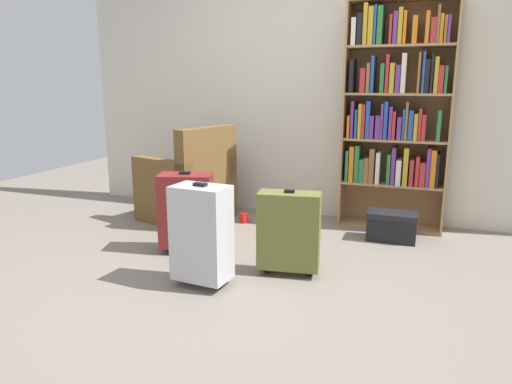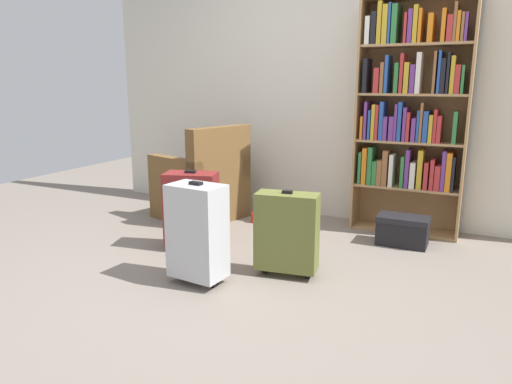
% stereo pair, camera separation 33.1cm
% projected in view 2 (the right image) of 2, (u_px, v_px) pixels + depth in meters
% --- Properties ---
extents(ground_plane, '(8.60, 8.60, 0.00)m').
position_uv_depth(ground_plane, '(246.00, 285.00, 3.12)').
color(ground_plane, slate).
extents(back_wall, '(4.92, 0.10, 2.60)m').
position_uv_depth(back_wall, '(336.00, 81.00, 4.46)').
color(back_wall, beige).
rests_on(back_wall, ground).
extents(bookshelf, '(0.91, 0.30, 1.97)m').
position_uv_depth(bookshelf, '(411.00, 111.00, 4.01)').
color(bookshelf, '#A87F51').
rests_on(bookshelf, ground).
extents(armchair, '(0.87, 0.87, 0.90)m').
position_uv_depth(armchair, '(203.00, 186.00, 4.60)').
color(armchair, brown).
rests_on(armchair, ground).
extents(mug, '(0.12, 0.08, 0.10)m').
position_uv_depth(mug, '(256.00, 217.00, 4.49)').
color(mug, red).
rests_on(mug, ground).
extents(storage_box, '(0.40, 0.23, 0.24)m').
position_uv_depth(storage_box, '(403.00, 230.00, 3.86)').
color(storage_box, black).
rests_on(storage_box, ground).
extents(suitcase_olive, '(0.44, 0.25, 0.60)m').
position_uv_depth(suitcase_olive, '(287.00, 232.00, 3.20)').
color(suitcase_olive, brown).
rests_on(suitcase_olive, ground).
extents(suitcase_silver, '(0.38, 0.26, 0.68)m').
position_uv_depth(suitcase_silver, '(197.00, 231.00, 3.07)').
color(suitcase_silver, '#B7BABF').
rests_on(suitcase_silver, ground).
extents(suitcase_dark_red, '(0.45, 0.33, 0.64)m').
position_uv_depth(suitcase_dark_red, '(192.00, 209.00, 3.71)').
color(suitcase_dark_red, maroon).
rests_on(suitcase_dark_red, ground).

